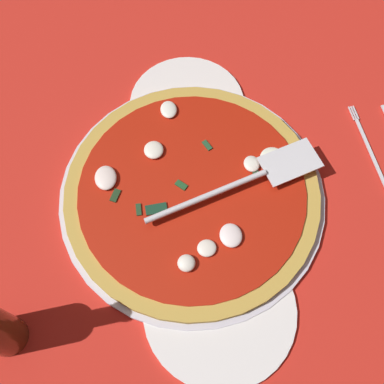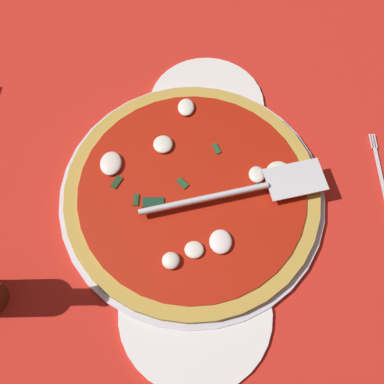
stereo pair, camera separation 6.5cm
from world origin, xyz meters
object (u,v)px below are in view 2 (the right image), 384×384
Objects in this scene: dinner_plate_left at (207,104)px; pizza at (192,192)px; dinner_plate_right at (195,313)px; pizza_server at (246,190)px.

pizza is (19.12, -2.19, 1.50)cm from dinner_plate_left.
dinner_plate_right is at bearing 3.17° from pizza.
pizza_server is at bearing 158.27° from dinner_plate_right.
dinner_plate_right is 19.99cm from pizza.
pizza_server reaches higher than dinner_plate_right.
dinner_plate_left is at bearing 94.08° from pizza_server.
pizza is 9.20cm from pizza_server.
pizza_server reaches higher than pizza.
pizza is at bearing -6.53° from dinner_plate_left.
dinner_plate_right is 21.30cm from pizza_server.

